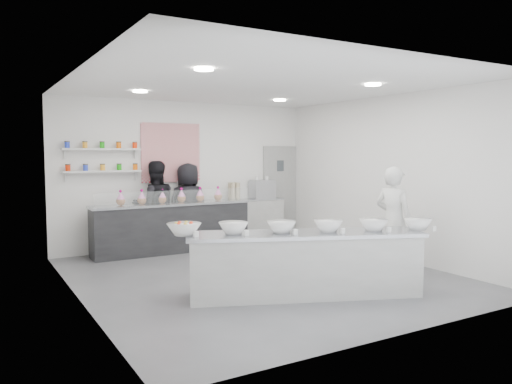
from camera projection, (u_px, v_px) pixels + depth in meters
floor at (260, 275)px, 7.95m from camera, size 6.00×6.00×0.00m
ceiling at (260, 85)px, 7.71m from camera, size 6.00×6.00×0.00m
back_wall at (187, 174)px, 10.41m from camera, size 5.50×0.00×5.50m
left_wall at (77, 188)px, 6.45m from camera, size 0.00×6.00×6.00m
right_wall at (388, 177)px, 9.21m from camera, size 0.00×6.00×6.00m
back_door at (280, 192)px, 11.58m from camera, size 0.88×0.04×2.10m
pattern_panel at (171, 153)px, 10.18m from camera, size 1.25×0.03×1.20m
jar_shelf_lower at (103, 171)px, 9.44m from camera, size 1.45×0.22×0.04m
jar_shelf_upper at (102, 149)px, 9.41m from camera, size 1.45×0.22×0.04m
preserve_jars at (102, 157)px, 9.40m from camera, size 1.45×0.10×0.56m
downlight_0 at (204, 69)px, 6.15m from camera, size 0.24×0.24×0.02m
downlight_1 at (373, 85)px, 7.56m from camera, size 0.24×0.24×0.02m
downlight_2 at (140, 92)px, 8.39m from camera, size 0.24×0.24×0.02m
downlight_3 at (280, 100)px, 9.79m from camera, size 0.24×0.24×0.02m
prep_counter at (305, 264)px, 6.80m from camera, size 3.25×1.88×0.88m
back_bar at (172, 228)px, 9.78m from camera, size 3.14×0.58×0.97m
sneeze_guard at (177, 197)px, 9.50m from camera, size 3.09×0.02×0.27m
espresso_ledge at (256, 220)px, 11.08m from camera, size 1.25×0.40×0.93m
espresso_machine at (262, 190)px, 11.11m from camera, size 0.52×0.36×0.40m
cup_stacks at (234, 191)px, 10.76m from camera, size 0.24×0.24×0.38m
prep_bowls at (305, 227)px, 6.76m from camera, size 3.57×1.83×0.16m
label_cards at (339, 234)px, 6.44m from camera, size 3.31×0.04×0.07m
cookie_bags at (172, 196)px, 9.73m from camera, size 2.17×0.17×0.29m
woman_prep at (394, 221)px, 7.99m from camera, size 0.55×0.71×1.74m
staff_left at (155, 206)px, 9.84m from camera, size 0.96×0.79×1.79m
staff_right at (188, 206)px, 10.19m from camera, size 0.87×0.59×1.75m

